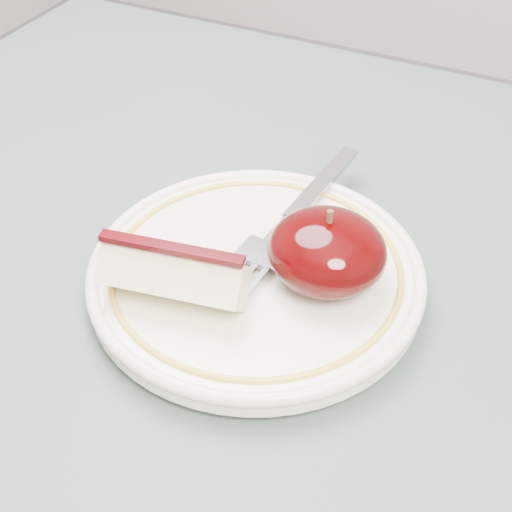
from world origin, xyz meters
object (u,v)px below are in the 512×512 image
at_px(table, 252,500).
at_px(fork, 288,221).
at_px(apple_half, 327,251).
at_px(plate, 256,272).

bearing_deg(table, fork, 106.27).
bearing_deg(apple_half, fork, 137.82).
relative_size(apple_half, fork, 0.39).
bearing_deg(apple_half, plate, -167.57).
distance_m(table, plate, 0.14).
distance_m(plate, apple_half, 0.05).
distance_m(apple_half, fork, 0.06).
bearing_deg(table, plate, 114.58).
xyz_separation_m(plate, fork, (0.00, 0.05, 0.01)).
relative_size(table, apple_half, 12.12).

